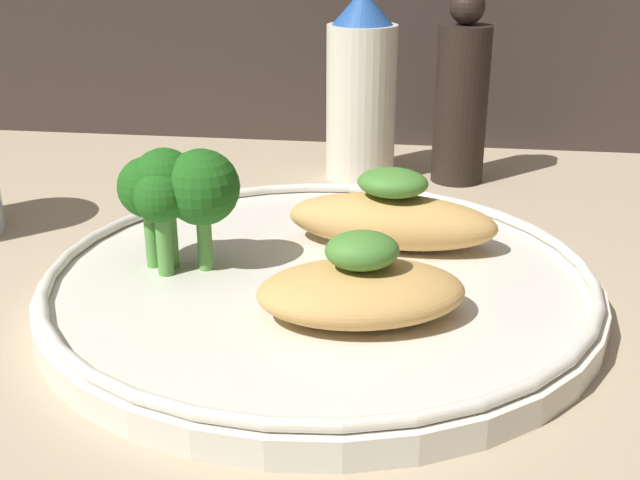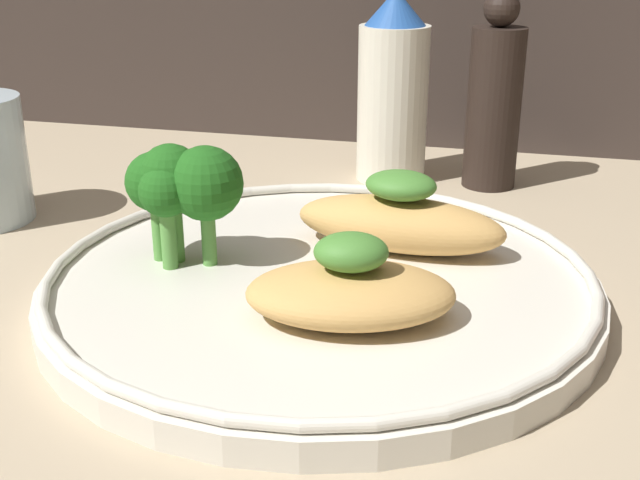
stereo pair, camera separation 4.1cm
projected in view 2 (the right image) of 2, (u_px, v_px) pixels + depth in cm
name	position (u px, v px, depth cm)	size (l,w,h in cm)	color
ground_plane	(320.00, 308.00, 42.85)	(180.00, 180.00, 1.00)	tan
plate	(320.00, 282.00, 42.30)	(29.12, 29.12, 2.00)	silver
grilled_meat_front	(351.00, 290.00, 37.14)	(10.95, 8.24, 4.21)	tan
grilled_meat_middle	(400.00, 220.00, 44.88)	(12.31, 5.69, 4.58)	tan
broccoli_bunch	(181.00, 185.00, 42.16)	(6.47, 4.55, 6.58)	#569942
sauce_bottle	(391.00, 91.00, 60.28)	(5.30, 5.30, 14.19)	silver
pepper_grinder	(494.00, 101.00, 58.66)	(3.95, 3.95, 14.29)	black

